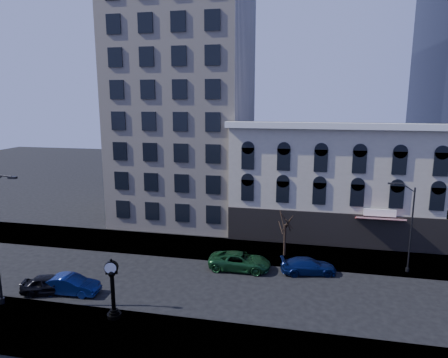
% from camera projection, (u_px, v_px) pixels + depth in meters
% --- Properties ---
extents(ground, '(160.00, 160.00, 0.00)m').
position_uv_depth(ground, '(190.00, 284.00, 32.26)').
color(ground, black).
rests_on(ground, ground).
extents(sidewalk_far, '(160.00, 6.00, 0.12)m').
position_uv_depth(sidewalk_far, '(213.00, 248.00, 39.92)').
color(sidewalk_far, gray).
rests_on(sidewalk_far, ground).
extents(sidewalk_near, '(160.00, 6.00, 0.12)m').
position_uv_depth(sidewalk_near, '(152.00, 341.00, 24.58)').
color(sidewalk_near, gray).
rests_on(sidewalk_near, ground).
extents(cream_tower, '(15.90, 15.40, 42.50)m').
position_uv_depth(cream_tower, '(184.00, 60.00, 47.80)').
color(cream_tower, beige).
rests_on(cream_tower, ground).
extents(victorian_row, '(22.60, 11.19, 12.50)m').
position_uv_depth(victorian_row, '(335.00, 180.00, 43.87)').
color(victorian_row, beige).
rests_on(victorian_row, ground).
extents(street_clock, '(0.96, 0.96, 4.23)m').
position_uv_depth(street_clock, '(113.00, 291.00, 26.83)').
color(street_clock, black).
rests_on(street_clock, sidewalk_near).
extents(street_lamp_near, '(2.53, 0.42, 9.78)m').
position_uv_depth(street_lamp_near, '(0.00, 206.00, 27.44)').
color(street_lamp_near, black).
rests_on(street_lamp_near, sidewalk_near).
extents(street_lamp_far, '(1.96, 0.87, 7.85)m').
position_uv_depth(street_lamp_far, '(406.00, 204.00, 33.50)').
color(street_lamp_far, black).
rests_on(street_lamp_far, sidewalk_far).
extents(bare_tree_far, '(2.84, 2.84, 4.87)m').
position_uv_depth(bare_tree_far, '(285.00, 218.00, 37.27)').
color(bare_tree_far, black).
rests_on(bare_tree_far, sidewalk_far).
extents(car_near_a, '(4.60, 2.87, 1.46)m').
position_uv_depth(car_near_a, '(51.00, 284.00, 30.70)').
color(car_near_a, black).
rests_on(car_near_a, ground).
extents(car_near_b, '(4.51, 1.81, 1.46)m').
position_uv_depth(car_near_b, '(71.00, 285.00, 30.61)').
color(car_near_b, '#0C194C').
rests_on(car_near_b, ground).
extents(car_far_a, '(5.46, 2.58, 1.51)m').
position_uv_depth(car_far_a, '(240.00, 261.00, 34.97)').
color(car_far_a, '#143F1E').
rests_on(car_far_a, ground).
extents(car_far_b, '(4.99, 2.85, 1.36)m').
position_uv_depth(car_far_b, '(308.00, 266.00, 34.17)').
color(car_far_b, '#0C194C').
rests_on(car_far_b, ground).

